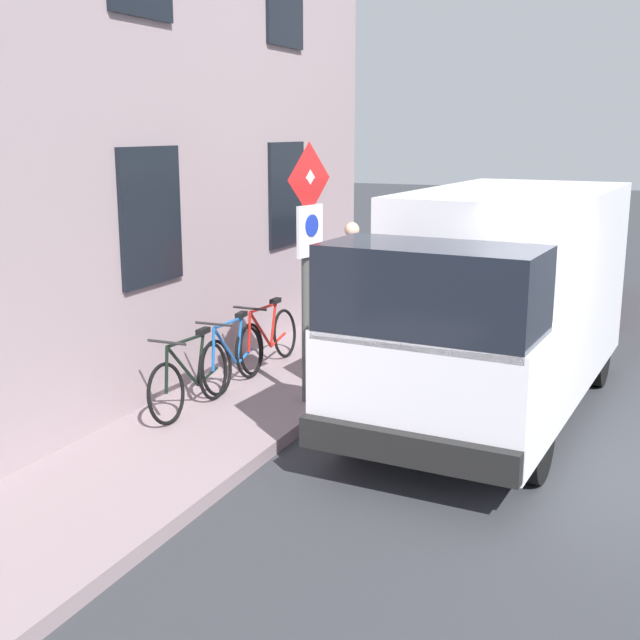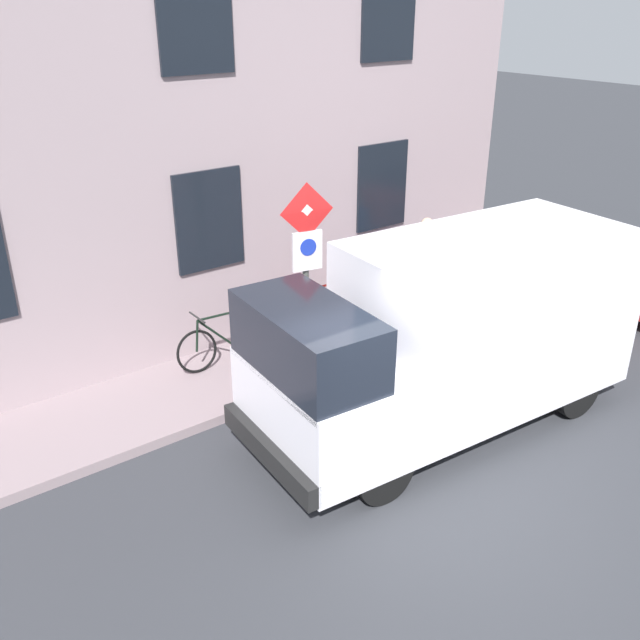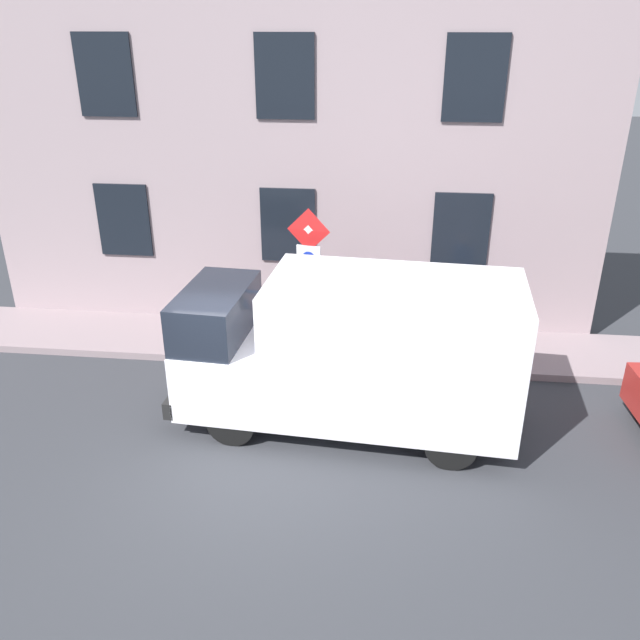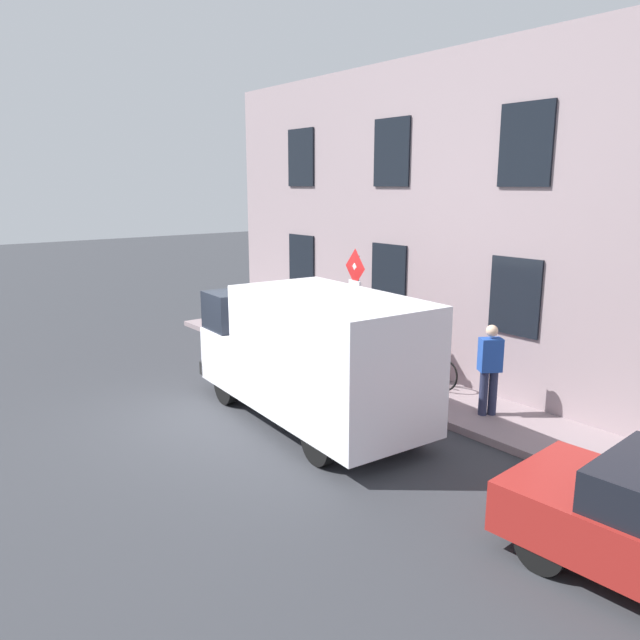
% 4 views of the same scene
% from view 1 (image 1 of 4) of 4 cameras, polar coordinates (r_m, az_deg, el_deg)
% --- Properties ---
extents(ground_plane, '(80.00, 80.00, 0.00)m').
position_cam_1_polar(ground_plane, '(8.23, 18.53, -10.39)').
color(ground_plane, '#313338').
extents(sidewalk_slab, '(1.84, 14.44, 0.14)m').
position_cam_1_polar(sidewalk_slab, '(9.29, -6.38, -6.58)').
color(sidewalk_slab, gray).
rests_on(sidewalk_slab, ground_plane).
extents(building_facade, '(0.75, 12.44, 7.02)m').
position_cam_1_polar(building_facade, '(9.47, -13.82, 14.69)').
color(building_facade, gray).
rests_on(building_facade, ground_plane).
extents(sign_post_stacked, '(0.19, 0.55, 2.78)m').
position_cam_1_polar(sign_post_stacked, '(9.07, -0.82, 5.67)').
color(sign_post_stacked, '#474C47').
rests_on(sign_post_stacked, sidewalk_slab).
extents(delivery_van, '(2.38, 5.46, 2.50)m').
position_cam_1_polar(delivery_van, '(9.49, 12.20, 1.54)').
color(delivery_van, white).
rests_on(delivery_van, ground_plane).
extents(parked_hatchback, '(2.01, 4.11, 1.38)m').
position_cam_1_polar(parked_hatchback, '(16.00, 16.23, 3.71)').
color(parked_hatchback, maroon).
rests_on(parked_hatchback, ground_plane).
extents(bicycle_red, '(0.46, 1.71, 0.89)m').
position_cam_1_polar(bicycle_red, '(10.77, -3.65, -1.33)').
color(bicycle_red, black).
rests_on(bicycle_red, sidewalk_slab).
extents(bicycle_blue, '(0.46, 1.71, 0.89)m').
position_cam_1_polar(bicycle_blue, '(10.00, -6.02, -2.51)').
color(bicycle_blue, black).
rests_on(bicycle_blue, sidewalk_slab).
extents(bicycle_black, '(0.46, 1.71, 0.89)m').
position_cam_1_polar(bicycle_black, '(9.25, -8.79, -3.88)').
color(bicycle_black, black).
rests_on(bicycle_black, sidewalk_slab).
extents(pedestrian, '(0.48, 0.43, 1.72)m').
position_cam_1_polar(pedestrian, '(12.20, 2.19, 3.07)').
color(pedestrian, '#262B47').
rests_on(pedestrian, sidewalk_slab).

